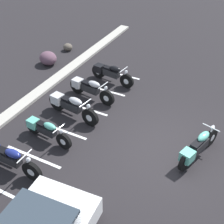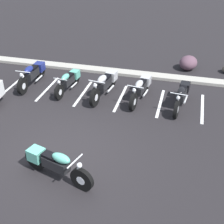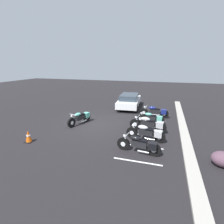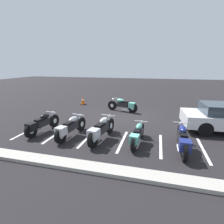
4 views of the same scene
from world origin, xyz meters
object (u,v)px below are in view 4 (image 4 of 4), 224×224
(parked_bike_0, at_px, (183,139))
(parked_bike_1, at_px, (138,135))
(parked_bike_2, at_px, (101,129))
(parked_bike_3, at_px, (70,127))
(parked_bike_4, at_px, (41,123))
(traffic_cone, at_px, (83,100))
(motorcycle_teal_featured, at_px, (124,105))

(parked_bike_0, bearing_deg, parked_bike_1, 85.14)
(parked_bike_2, xyz_separation_m, parked_bike_3, (1.37, 0.02, -0.03))
(parked_bike_1, bearing_deg, parked_bike_4, 94.23)
(parked_bike_0, height_order, parked_bike_3, parked_bike_0)
(parked_bike_0, distance_m, parked_bike_1, 1.60)
(parked_bike_3, bearing_deg, parked_bike_4, 91.97)
(parked_bike_2, distance_m, traffic_cone, 6.90)
(parked_bike_2, bearing_deg, parked_bike_0, -84.83)
(motorcycle_teal_featured, bearing_deg, parked_bike_4, 73.76)
(parked_bike_1, height_order, traffic_cone, parked_bike_1)
(parked_bike_4, xyz_separation_m, traffic_cone, (0.56, -5.86, -0.13))
(traffic_cone, bearing_deg, parked_bike_2, 119.74)
(traffic_cone, bearing_deg, parked_bike_3, 108.87)
(parked_bike_4, distance_m, traffic_cone, 5.89)
(parked_bike_0, xyz_separation_m, parked_bike_2, (3.07, -0.15, 0.02))
(motorcycle_teal_featured, bearing_deg, parked_bike_0, 138.36)
(parked_bike_1, distance_m, traffic_cone, 7.74)
(parked_bike_1, bearing_deg, traffic_cone, 45.21)
(motorcycle_teal_featured, distance_m, parked_bike_1, 4.90)
(parked_bike_2, bearing_deg, parked_bike_1, -82.30)
(parked_bike_2, xyz_separation_m, parked_bike_4, (2.86, -0.13, -0.04))
(parked_bike_0, xyz_separation_m, parked_bike_4, (5.93, -0.28, -0.02))
(parked_bike_4, height_order, traffic_cone, parked_bike_4)
(motorcycle_teal_featured, xyz_separation_m, parked_bike_1, (-1.44, 4.69, -0.04))
(parked_bike_1, bearing_deg, motorcycle_teal_featured, 23.10)
(parked_bike_0, xyz_separation_m, traffic_cone, (6.49, -6.14, -0.15))
(traffic_cone, bearing_deg, motorcycle_teal_featured, 159.20)
(parked_bike_3, relative_size, parked_bike_4, 1.02)
(parked_bike_4, bearing_deg, parked_bike_3, -88.62)
(parked_bike_1, relative_size, traffic_cone, 2.95)
(motorcycle_teal_featured, relative_size, parked_bike_4, 1.00)
(parked_bike_2, distance_m, parked_bike_3, 1.37)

